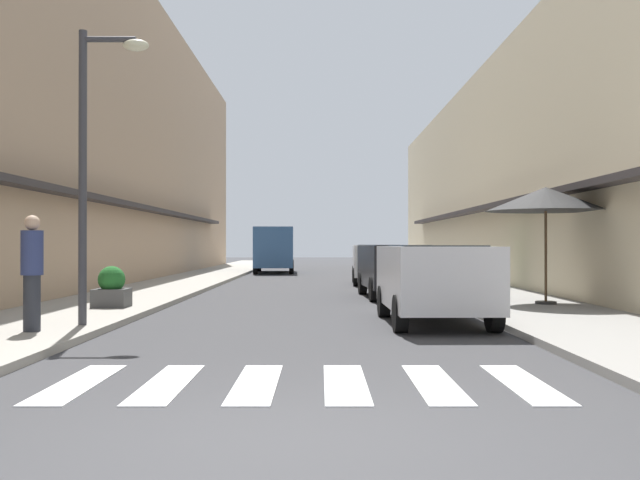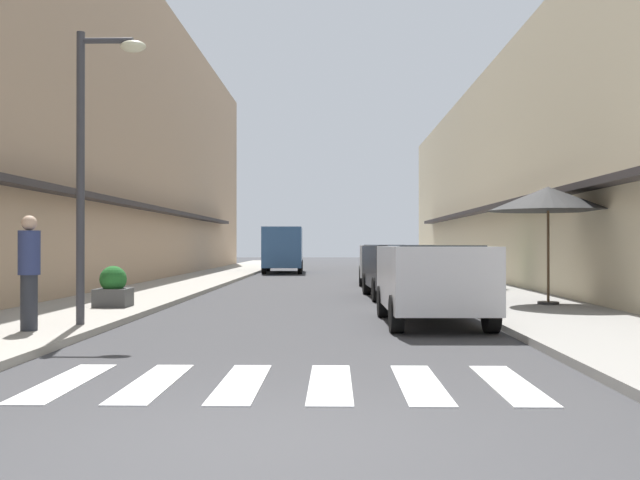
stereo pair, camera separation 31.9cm
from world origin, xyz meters
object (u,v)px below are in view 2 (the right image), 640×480
(parked_car_mid, at_px, (400,265))
(delivery_van, at_px, (283,246))
(street_lamp, at_px, (92,144))
(cafe_umbrella, at_px, (548,199))
(planter_midblock, at_px, (113,289))
(parked_car_far, at_px, (384,260))
(pedestrian_walking_near, at_px, (29,269))
(planter_far, at_px, (489,271))
(parked_car_near, at_px, (432,275))

(parked_car_mid, bearing_deg, delivery_van, 104.44)
(delivery_van, bearing_deg, street_lamp, -93.30)
(cafe_umbrella, bearing_deg, planter_midblock, -175.15)
(delivery_van, bearing_deg, cafe_umbrella, -70.13)
(parked_car_far, relative_size, pedestrian_walking_near, 2.20)
(parked_car_mid, distance_m, street_lamp, 10.00)
(planter_far, bearing_deg, planter_midblock, -145.98)
(parked_car_mid, distance_m, cafe_umbrella, 4.87)
(parked_car_mid, bearing_deg, street_lamp, -127.70)
(parked_car_near, height_order, street_lamp, street_lamp)
(parked_car_mid, bearing_deg, pedestrian_walking_near, -127.66)
(parked_car_near, relative_size, planter_far, 3.60)
(parked_car_near, distance_m, parked_car_far, 13.26)
(parked_car_mid, distance_m, planter_far, 3.69)
(cafe_umbrella, distance_m, planter_far, 5.95)
(street_lamp, bearing_deg, parked_car_far, 67.56)
(planter_midblock, height_order, planter_far, planter_far)
(parked_car_far, distance_m, delivery_van, 11.69)
(cafe_umbrella, bearing_deg, pedestrian_walking_near, -151.91)
(parked_car_mid, relative_size, parked_car_far, 1.07)
(parked_car_mid, distance_m, planter_midblock, 7.92)
(parked_car_near, xyz_separation_m, cafe_umbrella, (3.06, 3.11, 1.60))
(street_lamp, height_order, planter_midblock, street_lamp)
(parked_car_near, distance_m, planter_far, 9.24)
(pedestrian_walking_near, bearing_deg, parked_car_mid, -138.24)
(cafe_umbrella, relative_size, planter_far, 2.48)
(parked_car_far, height_order, pedestrian_walking_near, pedestrian_walking_near)
(pedestrian_walking_near, bearing_deg, cafe_umbrella, -162.49)
(planter_midblock, bearing_deg, cafe_umbrella, 4.85)
(cafe_umbrella, xyz_separation_m, planter_midblock, (-9.73, -0.82, -2.00))
(street_lamp, bearing_deg, pedestrian_walking_near, -127.31)
(planter_midblock, height_order, pedestrian_walking_near, pedestrian_walking_near)
(planter_midblock, bearing_deg, parked_car_mid, 32.56)
(parked_car_far, height_order, cafe_umbrella, cafe_umbrella)
(parked_car_mid, height_order, delivery_van, delivery_van)
(parked_car_near, bearing_deg, cafe_umbrella, 45.41)
(delivery_van, relative_size, cafe_umbrella, 2.00)
(street_lamp, distance_m, cafe_umbrella, 10.00)
(delivery_van, xyz_separation_m, street_lamp, (-1.45, -25.20, 1.80))
(parked_car_mid, bearing_deg, cafe_umbrella, -48.26)
(street_lamp, relative_size, planter_midblock, 5.60)
(parked_car_far, distance_m, street_lamp, 15.77)
(parked_car_far, xyz_separation_m, pedestrian_walking_near, (-6.65, -15.33, 0.17))
(delivery_van, relative_size, planter_midblock, 6.11)
(delivery_van, height_order, planter_far, delivery_van)
(parked_car_mid, height_order, street_lamp, street_lamp)
(planter_far, bearing_deg, parked_car_near, -108.52)
(cafe_umbrella, distance_m, pedestrian_walking_near, 11.10)
(parked_car_far, xyz_separation_m, delivery_van, (-4.50, 10.78, 0.49))
(street_lamp, height_order, planter_far, street_lamp)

